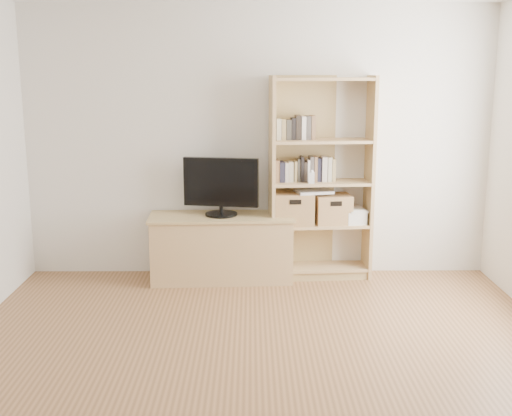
{
  "coord_description": "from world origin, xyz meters",
  "views": [
    {
      "loc": [
        -0.07,
        -3.69,
        1.99
      ],
      "look_at": [
        -0.03,
        1.9,
        0.78
      ],
      "focal_mm": 45.0,
      "sensor_mm": 36.0,
      "label": 1
    }
  ],
  "objects_px": {
    "bookshelf": "(321,179)",
    "basket_left": "(294,208)",
    "tv_stand": "(222,249)",
    "basket_right": "(332,209)",
    "baby_monitor": "(312,178)",
    "television": "(221,186)",
    "laptop": "(314,191)"
  },
  "relations": [
    {
      "from": "tv_stand",
      "to": "baby_monitor",
      "type": "distance_m",
      "value": 1.1
    },
    {
      "from": "tv_stand",
      "to": "basket_right",
      "type": "distance_m",
      "value": 1.13
    },
    {
      "from": "basket_left",
      "to": "baby_monitor",
      "type": "bearing_deg",
      "value": -32.06
    },
    {
      "from": "baby_monitor",
      "to": "basket_left",
      "type": "xyz_separation_m",
      "value": [
        -0.16,
        0.09,
        -0.31
      ]
    },
    {
      "from": "bookshelf",
      "to": "basket_left",
      "type": "xyz_separation_m",
      "value": [
        -0.26,
        -0.03,
        -0.28
      ]
    },
    {
      "from": "tv_stand",
      "to": "baby_monitor",
      "type": "xyz_separation_m",
      "value": [
        0.85,
        -0.04,
        0.7
      ]
    },
    {
      "from": "bookshelf",
      "to": "basket_right",
      "type": "distance_m",
      "value": 0.32
    },
    {
      "from": "bookshelf",
      "to": "television",
      "type": "xyz_separation_m",
      "value": [
        -0.95,
        -0.08,
        -0.05
      ]
    },
    {
      "from": "tv_stand",
      "to": "basket_left",
      "type": "relative_size",
      "value": 3.61
    },
    {
      "from": "baby_monitor",
      "to": "laptop",
      "type": "relative_size",
      "value": 0.31
    },
    {
      "from": "television",
      "to": "basket_left",
      "type": "relative_size",
      "value": 1.93
    },
    {
      "from": "tv_stand",
      "to": "bookshelf",
      "type": "bearing_deg",
      "value": 1.85
    },
    {
      "from": "bookshelf",
      "to": "basket_left",
      "type": "distance_m",
      "value": 0.38
    },
    {
      "from": "tv_stand",
      "to": "baby_monitor",
      "type": "relative_size",
      "value": 12.82
    },
    {
      "from": "baby_monitor",
      "to": "basket_left",
      "type": "relative_size",
      "value": 0.28
    },
    {
      "from": "baby_monitor",
      "to": "laptop",
      "type": "xyz_separation_m",
      "value": [
        0.03,
        0.09,
        -0.14
      ]
    },
    {
      "from": "bookshelf",
      "to": "basket_right",
      "type": "xyz_separation_m",
      "value": [
        0.12,
        0.0,
        -0.29
      ]
    },
    {
      "from": "basket_left",
      "to": "basket_right",
      "type": "distance_m",
      "value": 0.38
    },
    {
      "from": "tv_stand",
      "to": "television",
      "type": "height_order",
      "value": "television"
    },
    {
      "from": "baby_monitor",
      "to": "basket_right",
      "type": "bearing_deg",
      "value": 33.81
    },
    {
      "from": "baby_monitor",
      "to": "basket_right",
      "type": "distance_m",
      "value": 0.41
    },
    {
      "from": "tv_stand",
      "to": "basket_right",
      "type": "relative_size",
      "value": 3.93
    },
    {
      "from": "television",
      "to": "baby_monitor",
      "type": "distance_m",
      "value": 0.86
    },
    {
      "from": "television",
      "to": "baby_monitor",
      "type": "relative_size",
      "value": 6.87
    },
    {
      "from": "bookshelf",
      "to": "basket_left",
      "type": "bearing_deg",
      "value": -178.81
    },
    {
      "from": "television",
      "to": "basket_left",
      "type": "distance_m",
      "value": 0.73
    },
    {
      "from": "basket_left",
      "to": "basket_right",
      "type": "xyz_separation_m",
      "value": [
        0.38,
        0.03,
        -0.01
      ]
    },
    {
      "from": "basket_left",
      "to": "tv_stand",
      "type": "bearing_deg",
      "value": -178.03
    },
    {
      "from": "tv_stand",
      "to": "basket_left",
      "type": "xyz_separation_m",
      "value": [
        0.69,
        0.05,
        0.39
      ]
    },
    {
      "from": "television",
      "to": "basket_left",
      "type": "height_order",
      "value": "television"
    },
    {
      "from": "baby_monitor",
      "to": "basket_right",
      "type": "relative_size",
      "value": 0.31
    },
    {
      "from": "television",
      "to": "laptop",
      "type": "relative_size",
      "value": 2.13
    }
  ]
}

